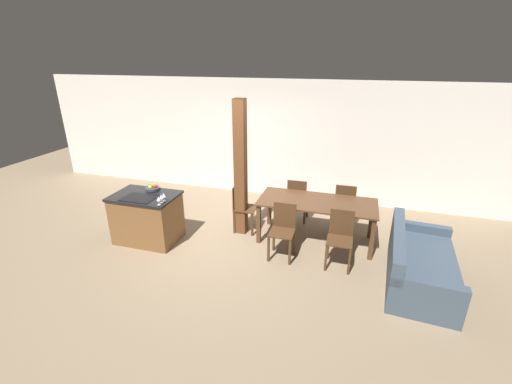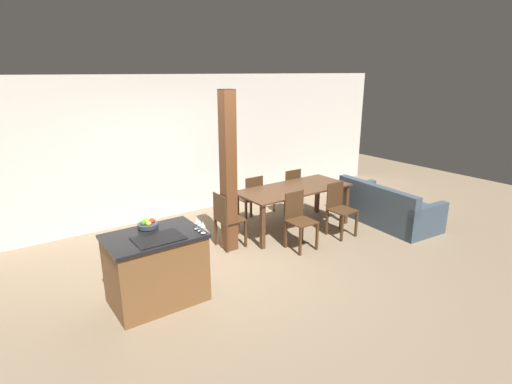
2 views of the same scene
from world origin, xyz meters
The scene contains 15 objects.
ground_plane centered at (0.00, 0.00, 0.00)m, with size 16.00×16.00×0.00m, color #847056.
wall_back centered at (0.00, 2.45, 1.35)m, with size 11.20×0.08×2.70m.
kitchen_island centered at (-1.29, -0.35, 0.45)m, with size 1.13×0.78×0.90m.
fruit_bowl centered at (-1.27, -0.11, 0.94)m, with size 0.25×0.25×0.11m.
wine_glass_near centered at (-0.80, -0.67, 1.01)m, with size 0.06×0.06×0.15m.
wine_glass_middle centered at (-0.80, -0.59, 1.01)m, with size 0.06×0.06×0.15m.
wine_glass_far centered at (-0.80, -0.51, 1.01)m, with size 0.06×0.06×0.15m.
dining_table centered at (1.64, 0.50, 0.68)m, with size 2.06×0.89×0.77m.
dining_chair_near_left centered at (1.18, -0.17, 0.49)m, with size 0.40×0.40×0.92m.
dining_chair_near_right centered at (2.10, -0.17, 0.49)m, with size 0.40×0.40×0.92m.
dining_chair_far_left centered at (1.18, 1.18, 0.49)m, with size 0.40×0.40×0.92m.
dining_chair_far_right centered at (2.10, 1.18, 0.49)m, with size 0.40×0.40×0.92m.
dining_chair_head_end centered at (0.24, 0.50, 0.49)m, with size 0.40×0.40×0.92m.
couch centered at (3.27, -0.31, 0.27)m, with size 1.05×1.87×0.78m.
timber_post centered at (0.24, 0.43, 1.25)m, with size 0.20×0.20×2.51m.
Camera 1 is at (2.19, -5.11, 3.19)m, focal length 24.00 mm.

